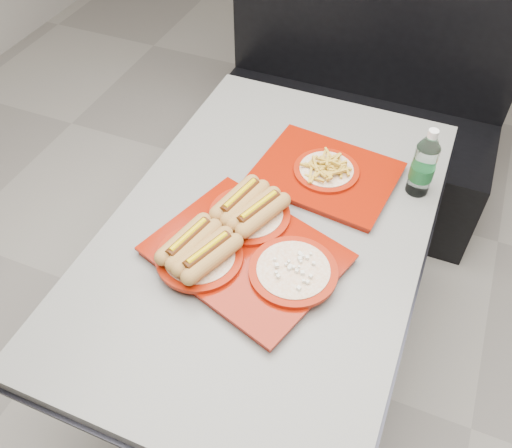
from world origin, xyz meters
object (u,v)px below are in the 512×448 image
at_px(diner_table, 267,261).
at_px(tray_near, 241,244).
at_px(tray_far, 326,172).
at_px(water_bottle, 423,166).
at_px(booth_bench, 352,117).

bearing_deg(diner_table, tray_near, -103.42).
bearing_deg(tray_far, diner_table, -109.47).
bearing_deg(tray_far, tray_near, -107.58).
bearing_deg(water_bottle, diner_table, -139.64).
xyz_separation_m(tray_far, water_bottle, (0.28, 0.05, 0.08)).
height_order(diner_table, water_bottle, water_bottle).
bearing_deg(booth_bench, tray_far, -83.48).
relative_size(tray_far, water_bottle, 1.99).
xyz_separation_m(booth_bench, tray_near, (-0.03, -1.22, 0.39)).
xyz_separation_m(diner_table, booth_bench, (0.00, 1.09, -0.18)).
bearing_deg(diner_table, booth_bench, 90.00).
xyz_separation_m(tray_near, water_bottle, (0.41, 0.45, 0.06)).
distance_m(tray_near, tray_far, 0.41).
height_order(tray_near, water_bottle, water_bottle).
bearing_deg(tray_near, water_bottle, 47.62).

